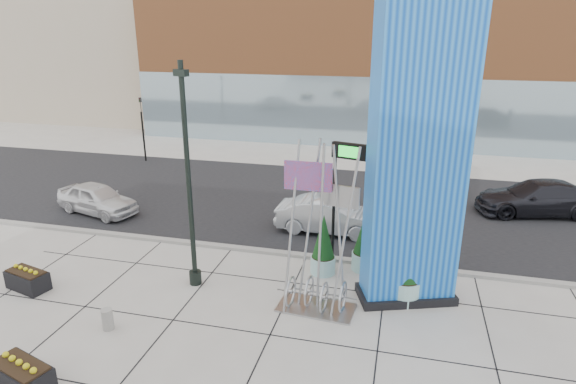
% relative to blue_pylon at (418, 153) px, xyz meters
% --- Properties ---
extents(ground, '(160.00, 160.00, 0.00)m').
position_rel_blue_pylon_xyz_m(ground, '(-4.67, -1.94, -4.81)').
color(ground, '#9E9991').
rests_on(ground, ground).
extents(street_asphalt, '(80.00, 12.00, 0.02)m').
position_rel_blue_pylon_xyz_m(street_asphalt, '(-4.67, 8.06, -4.80)').
color(street_asphalt, black).
rests_on(street_asphalt, ground).
extents(curb_edge, '(80.00, 0.30, 0.12)m').
position_rel_blue_pylon_xyz_m(curb_edge, '(-4.67, 2.06, -4.75)').
color(curb_edge, gray).
rests_on(curb_edge, ground).
extents(tower_podium, '(34.00, 10.00, 11.00)m').
position_rel_blue_pylon_xyz_m(tower_podium, '(-3.67, 25.06, 0.69)').
color(tower_podium, '#A45C2F').
rests_on(tower_podium, ground).
extents(tower_glass_front, '(34.00, 0.60, 5.00)m').
position_rel_blue_pylon_xyz_m(tower_glass_front, '(-3.67, 20.26, -2.31)').
color(tower_glass_front, '#8CA5B2').
rests_on(tower_glass_front, ground).
extents(blue_pylon, '(3.26, 2.25, 9.96)m').
position_rel_blue_pylon_xyz_m(blue_pylon, '(0.00, 0.00, 0.00)').
color(blue_pylon, '#0B45B3').
rests_on(blue_pylon, ground).
extents(lamp_post, '(0.50, 0.40, 7.35)m').
position_rel_blue_pylon_xyz_m(lamp_post, '(-6.92, -0.77, -1.80)').
color(lamp_post, black).
rests_on(lamp_post, ground).
extents(public_art_sculpture, '(2.43, 1.36, 5.32)m').
position_rel_blue_pylon_xyz_m(public_art_sculpture, '(-2.64, -1.31, -3.42)').
color(public_art_sculpture, '#A5A7AA').
rests_on(public_art_sculpture, ground).
extents(concrete_bollard, '(0.32, 0.32, 0.63)m').
position_rel_blue_pylon_xyz_m(concrete_bollard, '(-8.27, -3.78, -4.50)').
color(concrete_bollard, gray).
rests_on(concrete_bollard, ground).
extents(overhead_street_sign, '(2.13, 0.73, 4.57)m').
position_rel_blue_pylon_xyz_m(overhead_street_sign, '(-1.89, 1.86, -0.89)').
color(overhead_street_sign, black).
rests_on(overhead_street_sign, ground).
extents(round_planter_east, '(1.11, 1.11, 2.77)m').
position_rel_blue_pylon_xyz_m(round_planter_east, '(-0.06, -0.14, -3.50)').
color(round_planter_east, '#96CBC8').
rests_on(round_planter_east, ground).
extents(round_planter_mid, '(0.92, 0.92, 2.31)m').
position_rel_blue_pylon_xyz_m(round_planter_mid, '(-1.47, 1.66, -3.72)').
color(round_planter_mid, '#96CBC8').
rests_on(round_planter_mid, ground).
extents(round_planter_west, '(0.88, 0.88, 2.19)m').
position_rel_blue_pylon_xyz_m(round_planter_west, '(-2.87, 1.04, -3.77)').
color(round_planter_west, '#96CBC8').
rests_on(round_planter_west, ground).
extents(box_planter_north, '(1.56, 1.04, 0.79)m').
position_rel_blue_pylon_xyz_m(box_planter_north, '(-12.17, -2.43, -4.45)').
color(box_planter_north, black).
rests_on(box_planter_north, ground).
extents(box_planter_south, '(1.71, 1.19, 0.86)m').
position_rel_blue_pylon_xyz_m(box_planter_south, '(-8.80, -6.44, -4.42)').
color(box_planter_south, black).
rests_on(box_planter_south, ground).
extents(car_white_west, '(4.39, 2.65, 1.40)m').
position_rel_blue_pylon_xyz_m(car_white_west, '(-14.05, 4.19, -4.11)').
color(car_white_west, silver).
rests_on(car_white_west, ground).
extents(car_silver_mid, '(4.49, 1.66, 1.47)m').
position_rel_blue_pylon_xyz_m(car_silver_mid, '(-3.24, 4.61, -4.08)').
color(car_silver_mid, '#B3B7BB').
rests_on(car_silver_mid, ground).
extents(car_dark_east, '(5.71, 3.23, 1.56)m').
position_rel_blue_pylon_xyz_m(car_dark_east, '(5.71, 9.02, -4.03)').
color(car_dark_east, black).
rests_on(car_dark_east, ground).
extents(traffic_signal, '(0.15, 0.18, 4.10)m').
position_rel_blue_pylon_xyz_m(traffic_signal, '(-16.67, 13.06, -2.51)').
color(traffic_signal, black).
rests_on(traffic_signal, ground).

